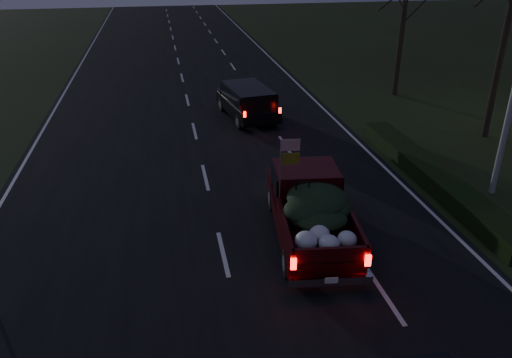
{
  "coord_description": "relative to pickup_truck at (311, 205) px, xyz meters",
  "views": [
    {
      "loc": [
        -1.27,
        -11.4,
        7.71
      ],
      "look_at": [
        1.27,
        1.85,
        1.3
      ],
      "focal_mm": 35.0,
      "sensor_mm": 36.0,
      "label": 1
    }
  ],
  "objects": [
    {
      "name": "lead_suv",
      "position": [
        0.09,
        10.89,
        -0.04
      ],
      "size": [
        2.5,
        4.67,
        1.28
      ],
      "rotation": [
        0.0,
        0.0,
        0.15
      ],
      "color": "black",
      "rests_on": "ground"
    },
    {
      "name": "pickup_truck",
      "position": [
        0.0,
        0.0,
        0.0
      ],
      "size": [
        2.5,
        5.3,
        2.69
      ],
      "rotation": [
        0.0,
        0.0,
        -0.11
      ],
      "color": "#38070A",
      "rests_on": "ground"
    },
    {
      "name": "road_asphalt",
      "position": [
        -2.58,
        -0.48,
        -1.0
      ],
      "size": [
        14.0,
        120.0,
        0.02
      ],
      "primitive_type": "cube",
      "color": "black",
      "rests_on": "ground"
    },
    {
      "name": "hedge_row",
      "position": [
        5.22,
        2.52,
        -0.71
      ],
      "size": [
        1.0,
        10.0,
        0.6
      ],
      "primitive_type": "cube",
      "color": "black",
      "rests_on": "ground"
    },
    {
      "name": "ground",
      "position": [
        -2.58,
        -0.48,
        -1.01
      ],
      "size": [
        120.0,
        120.0,
        0.0
      ],
      "primitive_type": "plane",
      "color": "black",
      "rests_on": "ground"
    }
  ]
}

